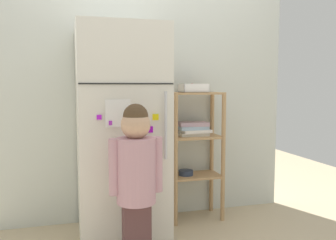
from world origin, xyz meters
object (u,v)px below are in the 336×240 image
(refrigerator, at_px, (121,133))
(child_standing, at_px, (136,170))
(fruit_bin, at_px, (194,89))
(pantry_shelf_unit, at_px, (194,142))

(refrigerator, xyz_separation_m, child_standing, (0.01, -0.53, -0.16))
(child_standing, xyz_separation_m, fruit_bin, (0.63, 0.71, 0.50))
(child_standing, distance_m, pantry_shelf_unit, 0.96)
(refrigerator, xyz_separation_m, fruit_bin, (0.64, 0.18, 0.33))
(fruit_bin, bearing_deg, child_standing, -131.70)
(refrigerator, relative_size, child_standing, 1.52)
(refrigerator, bearing_deg, fruit_bin, 15.24)
(fruit_bin, bearing_deg, pantry_shelf_unit, 43.60)
(pantry_shelf_unit, distance_m, fruit_bin, 0.46)
(refrigerator, xyz_separation_m, pantry_shelf_unit, (0.65, 0.18, -0.12))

